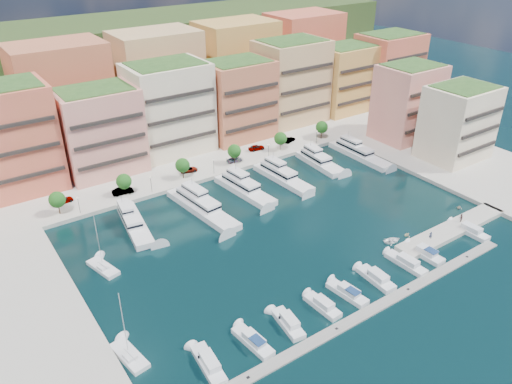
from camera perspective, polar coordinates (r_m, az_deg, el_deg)
ground at (r=112.37m, az=3.30°, el=-4.21°), size 400.00×400.00×0.00m
north_quay at (r=160.10m, az=-10.41°, el=5.82°), size 220.00×64.00×2.00m
east_quay at (r=150.50m, az=24.35°, el=2.09°), size 34.00×76.00×2.00m
hillside at (r=202.43m, az=-16.33°, el=10.01°), size 240.00×40.00×58.00m
south_pontoon at (r=93.55m, az=13.33°, el=-12.91°), size 72.00×2.20×0.35m
finger_pier at (r=119.55m, az=21.47°, el=-4.20°), size 32.00×5.00×2.00m
apartment_1 at (r=135.03m, az=-26.18°, el=5.46°), size 20.00×16.50×26.80m
apartment_2 at (r=137.79m, az=-17.38°, el=6.68°), size 20.00×15.50×22.80m
apartment_3 at (r=145.91m, az=-9.90°, el=9.41°), size 22.00×16.50×25.80m
apartment_4 at (r=154.50m, az=-2.08°, el=10.51°), size 20.00×15.50×23.80m
apartment_5 at (r=167.87m, az=4.01°, el=12.48°), size 22.00×16.50×26.80m
apartment_6 at (r=181.08m, az=10.01°, el=12.67°), size 20.00×15.50×22.80m
apartment_7 at (r=193.69m, az=14.86°, el=13.52°), size 22.00×16.50×24.80m
apartment_east_a at (r=160.54m, az=16.95°, el=9.81°), size 18.00×14.50×22.80m
apartment_east_b at (r=151.05m, az=22.09°, el=7.36°), size 18.00×14.50×20.80m
backblock_1 at (r=158.20m, az=-21.15°, el=10.26°), size 26.00×18.00×30.00m
backblock_2 at (r=167.20m, az=-11.12°, el=12.56°), size 26.00×18.00×30.00m
backblock_3 at (r=180.80m, az=-2.22°, el=14.26°), size 26.00×18.00×30.00m
backblock_4 at (r=198.03m, az=5.38°, el=15.44°), size 26.00×18.00×30.00m
tree_0 at (r=122.63m, az=-21.79°, el=-0.82°), size 3.80×3.80×5.65m
tree_1 at (r=126.08m, az=-14.87°, el=1.18°), size 3.80×3.80×5.65m
tree_2 at (r=131.40m, az=-8.40°, el=3.04°), size 3.80×3.80×5.65m
tree_3 at (r=138.38m, az=-2.50°, el=4.69°), size 3.80×3.80×5.65m
tree_4 at (r=146.78m, az=2.81°, el=6.13°), size 3.80×3.80×5.65m
tree_5 at (r=156.37m, az=7.53°, el=7.36°), size 3.80×3.80×5.65m
lamppost_0 at (r=121.74m, az=-19.64°, el=-1.12°), size 0.30×0.30×4.20m
lamppost_1 at (r=126.36m, az=-11.92°, el=1.14°), size 0.30×0.30×4.20m
lamppost_2 at (r=133.27m, az=-4.86°, el=3.19°), size 0.30×0.30×4.20m
lamppost_3 at (r=142.13m, az=1.43°, el=4.98°), size 0.30×0.30×4.20m
lamppost_4 at (r=152.62m, az=6.95°, el=6.49°), size 0.30×0.30×4.20m
yacht_1 at (r=115.78m, az=-13.84°, el=-3.38°), size 6.96×19.57×7.30m
yacht_2 at (r=119.27m, az=-6.39°, el=-1.57°), size 7.28×24.53×7.30m
yacht_3 at (r=126.58m, az=-1.51°, el=0.51°), size 6.53×20.36×7.30m
yacht_4 at (r=132.71m, az=2.88°, el=1.84°), size 5.68×20.49×7.30m
yacht_5 at (r=142.01m, az=7.15°, el=3.57°), size 5.70×17.39×7.30m
yacht_6 at (r=149.00m, az=11.53°, el=4.44°), size 4.45×22.04×7.30m
cruiser_0 at (r=81.87m, az=-5.43°, el=-19.01°), size 3.37×9.07×2.55m
cruiser_1 at (r=84.76m, az=-0.34°, el=-16.72°), size 3.24×8.64×2.66m
cruiser_2 at (r=87.92m, az=3.71°, el=-14.77°), size 3.53×8.20×2.55m
cruiser_3 at (r=91.76m, az=7.62°, el=-12.78°), size 2.79×7.74×2.55m
cruiser_4 at (r=95.07m, az=10.42°, el=-11.31°), size 3.38×8.67×2.66m
cruiser_5 at (r=99.62m, az=13.59°, el=-9.59°), size 3.12×8.42×2.55m
cruiser_6 at (r=105.12m, az=16.79°, el=-7.81°), size 2.77×9.19×2.55m
cruiser_7 at (r=109.05m, az=18.75°, el=-6.69°), size 3.08×8.33×2.66m
cruiser_9 at (r=120.10m, az=23.21°, el=-4.11°), size 2.73×8.96×2.55m
sailboat_0 at (r=85.31m, az=-14.26°, el=-17.75°), size 4.02×8.33×13.20m
sailboat_2 at (r=104.31m, az=-17.06°, el=-8.33°), size 4.56×8.32×13.20m
tender_0 at (r=111.56m, az=15.32°, el=-5.35°), size 4.40×3.60×0.80m
tender_3 at (r=129.04m, az=22.19°, el=-1.62°), size 2.02×1.89×0.85m
tender_1 at (r=114.32m, az=16.86°, el=-4.67°), size 1.75×1.54×0.87m
car_0 at (r=128.20m, az=-21.22°, el=-0.90°), size 5.14×2.83×1.66m
car_1 at (r=127.95m, az=-14.99°, el=0.12°), size 5.39×2.54×1.71m
car_2 at (r=135.99m, az=-7.69°, el=2.57°), size 5.23×3.39×1.34m
car_3 at (r=140.55m, az=-2.50°, el=3.71°), size 4.65×1.97×1.34m
car_4 at (r=147.88m, az=0.04°, el=5.12°), size 5.06×2.56×1.65m
car_5 at (r=153.89m, az=3.87°, el=5.98°), size 4.62×2.91×1.44m
person_0 at (r=113.08m, az=19.34°, el=-4.66°), size 0.66×0.72×1.65m
person_1 at (r=121.48m, az=22.37°, el=-2.75°), size 1.14×1.03×1.92m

